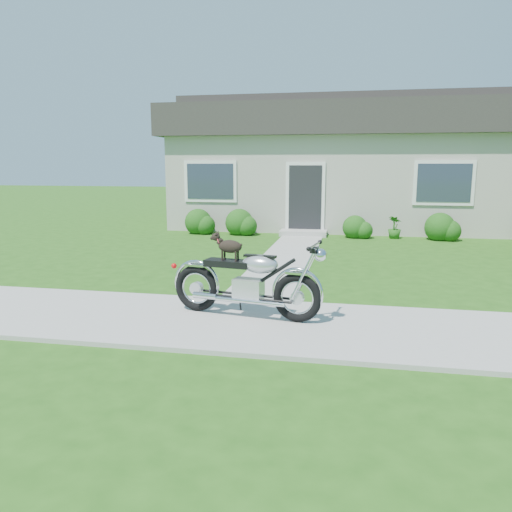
{
  "coord_description": "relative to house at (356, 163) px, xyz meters",
  "views": [
    {
      "loc": [
        -0.04,
        -6.33,
        2.12
      ],
      "look_at": [
        -1.47,
        1.0,
        0.75
      ],
      "focal_mm": 35.0,
      "sensor_mm": 36.0,
      "label": 1
    }
  ],
  "objects": [
    {
      "name": "ground",
      "position": [
        0.0,
        -11.99,
        -2.16
      ],
      "size": [
        80.0,
        80.0,
        0.0
      ],
      "primitive_type": "plane",
      "color": "#235114",
      "rests_on": "ground"
    },
    {
      "name": "sidewalk",
      "position": [
        0.0,
        -11.99,
        -2.14
      ],
      "size": [
        24.0,
        2.2,
        0.04
      ],
      "primitive_type": "cube",
      "color": "#9E9B93",
      "rests_on": "ground"
    },
    {
      "name": "potted_plant_left",
      "position": [
        -3.58,
        -3.44,
        -1.8
      ],
      "size": [
        0.81,
        0.77,
        0.71
      ],
      "primitive_type": "imported",
      "rotation": [
        0.0,
        0.0,
        2.7
      ],
      "color": "#19601A",
      "rests_on": "ground"
    },
    {
      "name": "walkway",
      "position": [
        -1.5,
        -6.99,
        -2.14
      ],
      "size": [
        1.2,
        8.0,
        0.03
      ],
      "primitive_type": "cube",
      "color": "#9E9B93",
      "rests_on": "ground"
    },
    {
      "name": "motorcycle_with_dog",
      "position": [
        -1.43,
        -11.8,
        -1.61
      ],
      "size": [
        2.21,
        0.69,
        1.15
      ],
      "rotation": [
        0.0,
        0.0,
        -0.17
      ],
      "color": "black",
      "rests_on": "sidewalk"
    },
    {
      "name": "potted_plant_right",
      "position": [
        1.16,
        -3.44,
        -1.83
      ],
      "size": [
        0.52,
        0.52,
        0.66
      ],
      "primitive_type": "imported",
      "rotation": [
        0.0,
        0.0,
        2.52
      ],
      "color": "#26621B",
      "rests_on": "ground"
    },
    {
      "name": "house",
      "position": [
        0.0,
        0.0,
        0.0
      ],
      "size": [
        12.6,
        7.03,
        4.5
      ],
      "color": "#BAB4A8",
      "rests_on": "ground"
    },
    {
      "name": "shrub_row",
      "position": [
        0.42,
        -3.49,
        -1.79
      ],
      "size": [
        10.65,
        0.99,
        0.99
      ],
      "color": "#1E4E14",
      "rests_on": "ground"
    }
  ]
}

